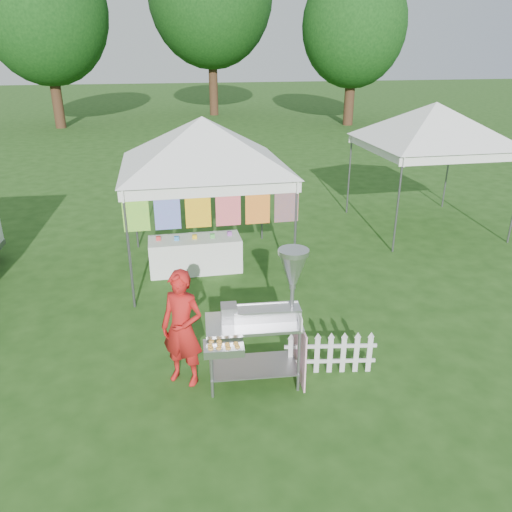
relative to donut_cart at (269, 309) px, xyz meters
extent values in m
plane|color=#1E4213|center=(-0.40, 0.39, -1.10)|extent=(120.00, 120.00, 0.00)
cylinder|color=#59595E|center=(-1.82, 2.47, -0.05)|extent=(0.04, 0.04, 2.10)
cylinder|color=#59595E|center=(1.02, 2.47, -0.05)|extent=(0.04, 0.04, 2.10)
cylinder|color=#59595E|center=(-1.82, 5.31, -0.05)|extent=(0.04, 0.04, 2.10)
cylinder|color=#59595E|center=(1.02, 5.31, -0.05)|extent=(0.04, 0.04, 2.10)
cube|color=white|center=(-0.40, 2.47, 0.90)|extent=(3.00, 0.03, 0.22)
cube|color=white|center=(-0.40, 5.31, 0.90)|extent=(3.00, 0.03, 0.22)
pyramid|color=white|center=(-0.40, 3.89, 1.90)|extent=(4.24, 4.24, 0.90)
cylinder|color=#59595E|center=(-0.40, 2.47, 0.98)|extent=(3.00, 0.03, 0.03)
cube|color=green|center=(-1.65, 2.47, 0.63)|extent=(0.42, 0.01, 0.70)
cube|color=purple|center=(-1.15, 2.47, 0.63)|extent=(0.42, 0.01, 0.70)
cube|color=orange|center=(-0.65, 2.47, 0.63)|extent=(0.42, 0.01, 0.70)
cube|color=#DC1B96|center=(-0.15, 2.47, 0.63)|extent=(0.42, 0.01, 0.70)
cube|color=red|center=(0.35, 2.47, 0.63)|extent=(0.42, 0.01, 0.70)
cube|color=orange|center=(0.85, 2.47, 0.63)|extent=(0.42, 0.01, 0.70)
cylinder|color=#59595E|center=(3.68, 3.97, -0.05)|extent=(0.04, 0.04, 2.10)
cylinder|color=#59595E|center=(3.68, 6.81, -0.05)|extent=(0.04, 0.04, 2.10)
cylinder|color=#59595E|center=(6.52, 6.81, -0.05)|extent=(0.04, 0.04, 2.10)
cube|color=white|center=(5.10, 3.97, 0.90)|extent=(3.00, 0.03, 0.22)
cube|color=white|center=(5.10, 6.81, 0.90)|extent=(3.00, 0.03, 0.22)
pyramid|color=white|center=(5.10, 5.39, 1.90)|extent=(4.24, 4.24, 0.90)
cylinder|color=#59595E|center=(5.10, 3.97, 0.98)|extent=(3.00, 0.03, 0.03)
cylinder|color=#361F13|center=(-6.40, 24.39, 0.88)|extent=(0.56, 0.56, 3.96)
ellipsoid|color=#1E5417|center=(-6.40, 24.39, 4.75)|extent=(6.40, 6.40, 7.36)
cylinder|color=#361F13|center=(2.60, 28.39, 1.32)|extent=(0.56, 0.56, 4.84)
cylinder|color=#361F13|center=(9.60, 22.39, 0.66)|extent=(0.56, 0.56, 3.52)
ellipsoid|color=#1E5417|center=(9.60, 22.39, 4.10)|extent=(5.60, 5.60, 6.44)
cylinder|color=gray|center=(-0.77, -0.19, -0.65)|extent=(0.04, 0.04, 0.91)
cylinder|color=gray|center=(0.34, -0.27, -0.65)|extent=(0.04, 0.04, 0.91)
cylinder|color=gray|center=(-0.73, 0.32, -0.65)|extent=(0.04, 0.04, 0.91)
cylinder|color=gray|center=(0.38, 0.23, -0.65)|extent=(0.04, 0.04, 0.91)
cube|color=gray|center=(-0.20, 0.02, -0.85)|extent=(1.19, 0.66, 0.02)
cube|color=#B7B7BC|center=(-0.20, 0.02, -0.19)|extent=(1.26, 0.69, 0.04)
cube|color=#B7B7BC|center=(-0.01, 0.06, -0.09)|extent=(0.88, 0.32, 0.15)
cube|color=gray|center=(-0.50, 0.10, -0.06)|extent=(0.22, 0.24, 0.22)
cylinder|color=gray|center=(0.31, 0.04, 0.26)|extent=(0.05, 0.05, 0.91)
cone|color=#B7B7BC|center=(0.31, 0.04, 0.52)|extent=(0.39, 0.39, 0.40)
cylinder|color=#B7B7BC|center=(0.31, 0.04, 0.74)|extent=(0.41, 0.41, 0.06)
cube|color=#B7B7BC|center=(-0.63, -0.33, -0.29)|extent=(0.51, 0.34, 0.10)
cube|color=#F5A5C1|center=(0.42, -0.02, -0.65)|extent=(0.08, 0.76, 0.82)
cube|color=white|center=(0.34, -0.30, -0.07)|extent=(0.03, 0.14, 0.18)
imported|color=#B01715|center=(-1.09, 0.23, -0.30)|extent=(0.70, 0.64, 1.60)
cube|color=silver|center=(0.34, 0.11, -0.82)|extent=(0.07, 0.03, 0.56)
cube|color=silver|center=(0.52, 0.08, -0.82)|extent=(0.07, 0.03, 0.56)
cube|color=silver|center=(0.69, 0.06, -0.82)|extent=(0.07, 0.03, 0.56)
cube|color=silver|center=(0.87, 0.03, -0.82)|extent=(0.07, 0.03, 0.56)
cube|color=silver|center=(1.05, 0.00, -0.82)|extent=(0.07, 0.03, 0.56)
cube|color=silver|center=(1.23, -0.03, -0.82)|extent=(0.07, 0.03, 0.56)
cube|color=silver|center=(1.40, -0.06, -0.82)|extent=(0.07, 0.03, 0.56)
cube|color=silver|center=(0.87, 0.03, -0.92)|extent=(1.25, 0.22, 0.05)
cube|color=silver|center=(0.87, 0.03, -0.68)|extent=(1.25, 0.22, 0.05)
cube|color=white|center=(-0.65, 3.82, -0.76)|extent=(1.80, 0.70, 0.68)
camera|label=1|loc=(-1.23, -5.41, 3.06)|focal=35.00mm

